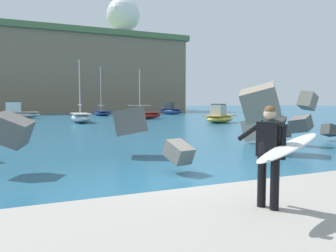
# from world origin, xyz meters

# --- Properties ---
(ground_plane) EXTENTS (400.00, 400.00, 0.00)m
(ground_plane) POSITION_xyz_m (0.00, 0.00, 0.00)
(ground_plane) COLOR #235B7A
(walkway_path) EXTENTS (48.00, 4.40, 0.24)m
(walkway_path) POSITION_xyz_m (0.00, -4.00, 0.12)
(walkway_path) COLOR #9E998E
(walkway_path) RESTS_ON ground
(breakwater_jetty) EXTENTS (26.31, 7.61, 2.97)m
(breakwater_jetty) POSITION_xyz_m (0.96, 3.24, 1.12)
(breakwater_jetty) COLOR #605B56
(breakwater_jetty) RESTS_ON ground
(surfer_with_board) EXTENTS (2.07, 1.45, 1.78)m
(surfer_with_board) POSITION_xyz_m (0.49, -3.60, 1.28)
(surfer_with_board) COLOR black
(surfer_with_board) RESTS_ON walkway_path
(boat_near_left) EXTENTS (3.57, 5.25, 2.19)m
(boat_near_left) POSITION_xyz_m (18.69, 43.88, 0.71)
(boat_near_left) COLOR navy
(boat_near_left) RESTS_ON ground
(boat_near_centre) EXTENTS (4.57, 3.74, 1.97)m
(boat_near_centre) POSITION_xyz_m (14.18, 20.22, 0.61)
(boat_near_centre) COLOR #EAC64C
(boat_near_centre) RESTS_ON ground
(boat_mid_left) EXTENTS (3.06, 4.97, 7.99)m
(boat_mid_left) POSITION_xyz_m (6.29, 43.20, 0.47)
(boat_mid_left) COLOR navy
(boat_mid_left) RESTS_ON ground
(boat_mid_centre) EXTENTS (6.02, 3.52, 6.26)m
(boat_mid_centre) POSITION_xyz_m (9.07, 30.38, 0.48)
(boat_mid_centre) COLOR maroon
(boat_mid_centre) RESTS_ON ground
(boat_mid_right) EXTENTS (1.89, 5.64, 6.65)m
(boat_mid_right) POSITION_xyz_m (0.90, 26.42, 0.54)
(boat_mid_right) COLOR white
(boat_mid_right) RESTS_ON ground
(boat_far_left) EXTENTS (5.87, 2.23, 2.27)m
(boat_far_left) POSITION_xyz_m (-5.94, 38.53, 0.69)
(boat_far_left) COLOR beige
(boat_far_left) RESTS_ON ground
(headland_bluff) EXTENTS (78.98, 42.50, 17.29)m
(headland_bluff) POSITION_xyz_m (-10.58, 78.12, 8.67)
(headland_bluff) COLOR #847056
(headland_bluff) RESTS_ON ground
(radar_dome) EXTENTS (8.42, 8.42, 11.36)m
(radar_dome) POSITION_xyz_m (17.44, 71.91, 23.75)
(radar_dome) COLOR silver
(radar_dome) RESTS_ON headland_bluff
(station_building_east) EXTENTS (5.89, 4.25, 5.97)m
(station_building_east) POSITION_xyz_m (-5.21, 85.72, 20.29)
(station_building_east) COLOR beige
(station_building_east) RESTS_ON headland_bluff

